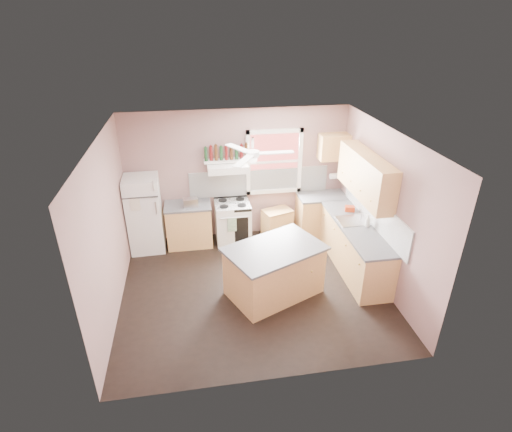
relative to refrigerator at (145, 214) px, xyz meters
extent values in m
plane|color=black|center=(1.91, -1.66, -0.78)|extent=(4.50, 4.50, 0.00)
plane|color=white|center=(1.91, -1.66, 1.92)|extent=(4.50, 4.50, 0.00)
cube|color=#876460|center=(1.91, 0.37, 0.57)|extent=(4.50, 0.05, 2.70)
cube|color=#876460|center=(4.18, -1.66, 0.57)|extent=(0.05, 4.00, 2.70)
cube|color=#876460|center=(-0.37, -1.66, 0.57)|extent=(0.05, 4.00, 2.70)
cube|color=white|center=(2.36, 0.33, 0.40)|extent=(2.90, 0.03, 0.55)
cube|color=white|center=(4.14, -1.36, 0.40)|extent=(0.03, 2.60, 0.55)
cube|color=maroon|center=(2.66, 0.33, 0.82)|extent=(1.00, 0.02, 1.20)
cube|color=white|center=(2.66, 0.30, 0.82)|extent=(1.16, 0.07, 1.36)
cube|color=white|center=(0.00, 0.00, 0.00)|extent=(0.68, 0.66, 1.55)
cube|color=tan|center=(0.85, 0.04, -0.35)|extent=(0.90, 0.60, 0.86)
cube|color=#4E4E51|center=(0.85, 0.04, 0.10)|extent=(0.92, 0.62, 0.04)
cube|color=silver|center=(0.91, -0.07, 0.21)|extent=(0.30, 0.19, 0.18)
cube|color=white|center=(1.74, 0.04, -0.35)|extent=(0.71, 0.65, 0.86)
cube|color=white|center=(1.68, 0.09, 0.84)|extent=(0.78, 0.50, 0.14)
cube|color=white|center=(1.68, 0.21, 0.94)|extent=(0.90, 0.26, 0.03)
cube|color=tan|center=(2.70, 0.09, -0.48)|extent=(0.69, 0.56, 0.59)
cube|color=tan|center=(3.66, 0.04, -0.35)|extent=(1.00, 0.60, 0.86)
cube|color=tan|center=(3.86, -1.36, -0.35)|extent=(0.60, 2.20, 0.86)
cube|color=#4E4E51|center=(3.66, 0.04, 0.10)|extent=(1.02, 0.62, 0.04)
cube|color=#4E4E51|center=(3.85, -1.36, 0.10)|extent=(0.62, 2.22, 0.04)
cube|color=silver|center=(3.85, -1.16, 0.12)|extent=(0.55, 0.45, 0.03)
cylinder|color=silver|center=(4.01, -1.16, 0.19)|extent=(0.03, 0.03, 0.14)
cube|color=tan|center=(3.99, -1.16, 1.00)|extent=(0.33, 1.80, 0.76)
cube|color=tan|center=(3.86, 0.17, 1.12)|extent=(0.60, 0.33, 0.52)
cylinder|color=white|center=(3.98, 0.20, 0.47)|extent=(0.26, 0.12, 0.12)
cube|color=tan|center=(2.23, -1.86, -0.35)|extent=(1.72, 1.45, 0.86)
cube|color=#4E4E51|center=(2.23, -1.86, 0.10)|extent=(1.83, 1.57, 0.04)
cylinder|color=white|center=(1.91, -1.66, 1.67)|extent=(0.20, 0.20, 0.08)
imported|color=silver|center=(4.02, -1.42, 0.24)|extent=(0.13, 0.13, 0.24)
cube|color=#B7310F|center=(3.94, -0.76, 0.17)|extent=(0.21, 0.17, 0.10)
cylinder|color=#143819|center=(1.28, 0.21, 1.09)|extent=(0.06, 0.06, 0.27)
cylinder|color=#590F0F|center=(1.38, 0.21, 1.10)|extent=(0.06, 0.06, 0.29)
cylinder|color=#3F230F|center=(1.48, 0.21, 1.11)|extent=(0.06, 0.06, 0.31)
cylinder|color=#143819|center=(1.58, 0.21, 1.09)|extent=(0.06, 0.06, 0.27)
cylinder|color=#590F0F|center=(1.68, 0.21, 1.10)|extent=(0.06, 0.06, 0.29)
cylinder|color=#3F230F|center=(1.78, 0.21, 1.11)|extent=(0.06, 0.06, 0.31)
cylinder|color=#143819|center=(1.88, 0.21, 1.09)|extent=(0.06, 0.06, 0.27)
cylinder|color=#590F0F|center=(1.98, 0.21, 1.10)|extent=(0.06, 0.06, 0.29)
cylinder|color=#3F230F|center=(2.08, 0.21, 1.11)|extent=(0.06, 0.06, 0.31)
camera|label=1|loc=(1.03, -7.29, 3.54)|focal=28.00mm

